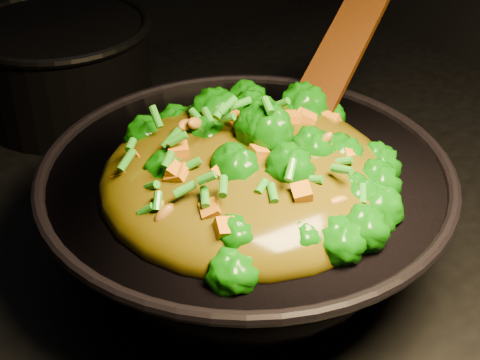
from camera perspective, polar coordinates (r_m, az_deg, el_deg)
wok at (r=0.79m, az=0.44°, el=-2.94°), size 0.44×0.44×0.12m
stir_fry at (r=0.71m, az=0.59°, el=3.01°), size 0.30×0.30×0.10m
spatula at (r=0.84m, az=7.15°, el=8.62°), size 0.30×0.18×0.13m
back_pot at (r=1.10m, az=-13.53°, el=8.46°), size 0.33×0.33×0.14m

